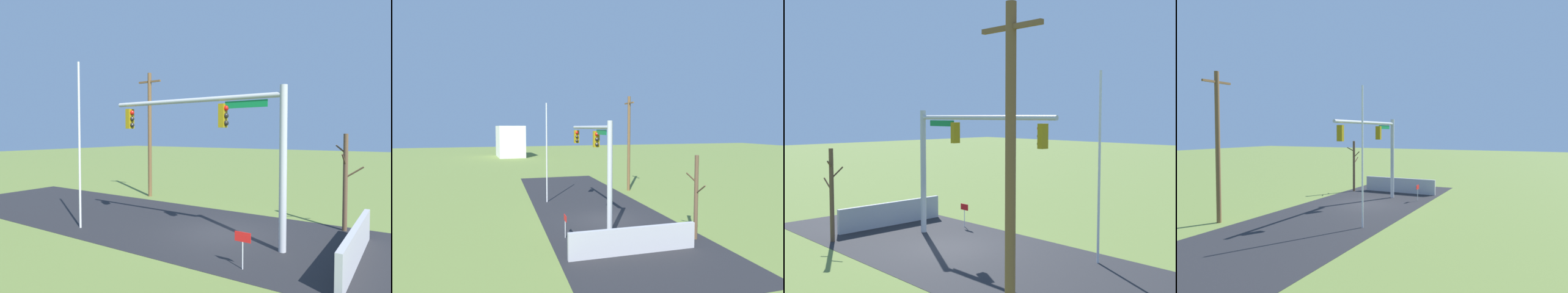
% 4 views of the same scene
% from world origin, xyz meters
% --- Properties ---
extents(ground_plane, '(160.00, 160.00, 0.00)m').
position_xyz_m(ground_plane, '(0.00, 0.00, 0.00)').
color(ground_plane, olive).
extents(road_surface, '(28.00, 8.00, 0.01)m').
position_xyz_m(road_surface, '(-4.00, 0.00, 0.01)').
color(road_surface, '#232326').
rests_on(road_surface, ground_plane).
extents(sidewalk_corner, '(6.00, 6.00, 0.01)m').
position_xyz_m(sidewalk_corner, '(4.09, -0.86, 0.00)').
color(sidewalk_corner, '#B7B5AD').
rests_on(sidewalk_corner, ground_plane).
extents(retaining_fence, '(0.20, 6.18, 1.25)m').
position_xyz_m(retaining_fence, '(5.52, -0.53, 0.63)').
color(retaining_fence, '#A8A8AD').
rests_on(retaining_fence, ground_plane).
extents(signal_mast, '(8.55, 0.43, 6.15)m').
position_xyz_m(signal_mast, '(0.64, -0.83, 4.41)').
color(signal_mast, '#B2B5BA').
rests_on(signal_mast, ground_plane).
extents(flagpole, '(0.10, 0.10, 7.65)m').
position_xyz_m(flagpole, '(-5.81, -2.83, 3.83)').
color(flagpole, silver).
rests_on(flagpole, ground_plane).
extents(utility_pole, '(1.90, 0.26, 8.58)m').
position_xyz_m(utility_pole, '(-8.39, 5.04, 4.46)').
color(utility_pole, brown).
rests_on(utility_pole, ground_plane).
extents(bare_tree, '(1.27, 1.02, 4.37)m').
position_xyz_m(bare_tree, '(4.54, 3.35, 2.25)').
color(bare_tree, brown).
rests_on(bare_tree, ground_plane).
extents(open_sign, '(0.56, 0.04, 1.22)m').
position_xyz_m(open_sign, '(2.56, -3.13, 0.91)').
color(open_sign, silver).
rests_on(open_sign, ground_plane).
extents(distant_building, '(8.58, 5.46, 6.05)m').
position_xyz_m(distant_building, '(-46.25, -4.04, 3.02)').
color(distant_building, silver).
rests_on(distant_building, ground_plane).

